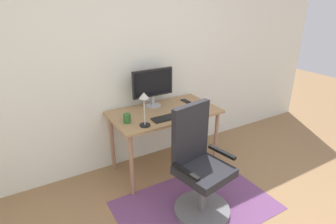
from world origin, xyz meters
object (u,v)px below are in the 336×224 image
at_px(computer_mouse, 193,109).
at_px(desk_lamp, 144,103).
at_px(desk, 164,118).
at_px(monitor, 153,85).
at_px(keyboard, 171,117).
at_px(office_chair, 199,173).
at_px(coffee_cup, 127,118).
at_px(cell_phone, 186,101).

height_order(computer_mouse, desk_lamp, desk_lamp).
height_order(desk, monitor, monitor).
height_order(keyboard, desk_lamp, desk_lamp).
bearing_deg(keyboard, computer_mouse, 6.85).
bearing_deg(desk_lamp, office_chair, -64.78).
bearing_deg(keyboard, office_chair, -95.75).
bearing_deg(desk, coffee_cup, -171.57).
distance_m(keyboard, desk_lamp, 0.41).
bearing_deg(coffee_cup, keyboard, -15.01).
bearing_deg(office_chair, monitor, 76.71).
xyz_separation_m(computer_mouse, cell_phone, (0.10, 0.30, -0.01)).
bearing_deg(computer_mouse, keyboard, -173.15).
distance_m(cell_phone, office_chair, 1.11).
relative_size(keyboard, desk_lamp, 1.21).
bearing_deg(computer_mouse, monitor, 131.92).
height_order(desk, computer_mouse, computer_mouse).
bearing_deg(cell_phone, computer_mouse, -111.66).
relative_size(monitor, desk_lamp, 1.42).
height_order(desk_lamp, office_chair, desk_lamp).
relative_size(computer_mouse, office_chair, 0.10).
bearing_deg(desk, cell_phone, 19.77).
relative_size(desk, keyboard, 2.85).
bearing_deg(desk, desk_lamp, -146.90).
xyz_separation_m(keyboard, cell_phone, (0.42, 0.33, -0.00)).
bearing_deg(monitor, computer_mouse, -48.08).
relative_size(monitor, computer_mouse, 4.86).
xyz_separation_m(desk, keyboard, (-0.03, -0.19, 0.09)).
distance_m(cell_phone, desk_lamp, 0.87).
bearing_deg(office_chair, cell_phone, 53.16).
distance_m(monitor, computer_mouse, 0.54).
xyz_separation_m(monitor, office_chair, (-0.06, -1.02, -0.59)).
distance_m(desk, cell_phone, 0.42).
xyz_separation_m(coffee_cup, cell_phone, (0.87, 0.21, -0.04)).
height_order(coffee_cup, desk_lamp, desk_lamp).
distance_m(desk, office_chair, 0.85).
distance_m(coffee_cup, cell_phone, 0.90).
distance_m(desk, desk_lamp, 0.55).
height_order(desk, office_chair, office_chair).
bearing_deg(coffee_cup, computer_mouse, -6.24).
relative_size(monitor, office_chair, 0.47).
xyz_separation_m(keyboard, computer_mouse, (0.32, 0.04, 0.01)).
distance_m(desk_lamp, office_chair, 0.85).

